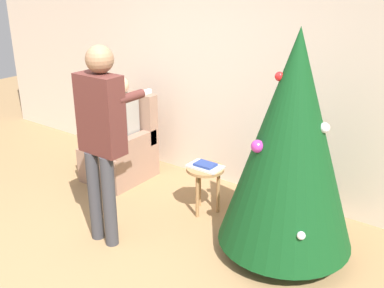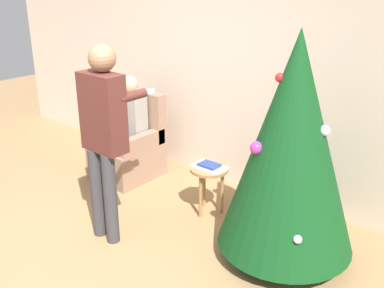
{
  "view_description": "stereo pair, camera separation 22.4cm",
  "coord_description": "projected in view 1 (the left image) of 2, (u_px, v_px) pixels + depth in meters",
  "views": [
    {
      "loc": [
        2.61,
        -1.97,
        2.38
      ],
      "look_at": [
        0.54,
        0.87,
        1.0
      ],
      "focal_mm": 42.0,
      "sensor_mm": 36.0,
      "label": 1
    },
    {
      "loc": [
        2.78,
        -1.84,
        2.38
      ],
      "look_at": [
        0.54,
        0.87,
        1.0
      ],
      "focal_mm": 42.0,
      "sensor_mm": 36.0,
      "label": 2
    }
  ],
  "objects": [
    {
      "name": "side_stool",
      "position": [
        205.0,
        175.0,
        4.57
      ],
      "size": [
        0.39,
        0.39,
        0.51
      ],
      "color": "#A37547",
      "rests_on": "ground_plane"
    },
    {
      "name": "person_seated",
      "position": [
        118.0,
        125.0,
        5.26
      ],
      "size": [
        0.36,
        0.46,
        1.23
      ],
      "color": "#38383D",
      "rests_on": "ground_plane"
    },
    {
      "name": "person_standing",
      "position": [
        101.0,
        129.0,
        3.87
      ],
      "size": [
        0.43,
        0.57,
        1.81
      ],
      "color": "#38383D",
      "rests_on": "ground_plane"
    },
    {
      "name": "laptop",
      "position": [
        205.0,
        166.0,
        4.54
      ],
      "size": [
        0.34,
        0.22,
        0.02
      ],
      "color": "silver",
      "rests_on": "side_stool"
    },
    {
      "name": "armchair",
      "position": [
        122.0,
        151.0,
        5.41
      ],
      "size": [
        0.65,
        0.74,
        1.01
      ],
      "color": "#93705B",
      "rests_on": "ground_plane"
    },
    {
      "name": "ground_plane",
      "position": [
        80.0,
        271.0,
        3.78
      ],
      "size": [
        14.0,
        14.0,
        0.0
      ],
      "primitive_type": "plane",
      "color": "#99754C"
    },
    {
      "name": "christmas_tree",
      "position": [
        291.0,
        142.0,
        3.68
      ],
      "size": [
        1.17,
        1.17,
        1.98
      ],
      "color": "brown",
      "rests_on": "ground_plane"
    },
    {
      "name": "book",
      "position": [
        205.0,
        165.0,
        4.53
      ],
      "size": [
        0.21,
        0.15,
        0.02
      ],
      "color": "navy",
      "rests_on": "laptop"
    },
    {
      "name": "wall_back",
      "position": [
        225.0,
        68.0,
        4.97
      ],
      "size": [
        8.0,
        0.06,
        2.7
      ],
      "color": "beige",
      "rests_on": "ground_plane"
    }
  ]
}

